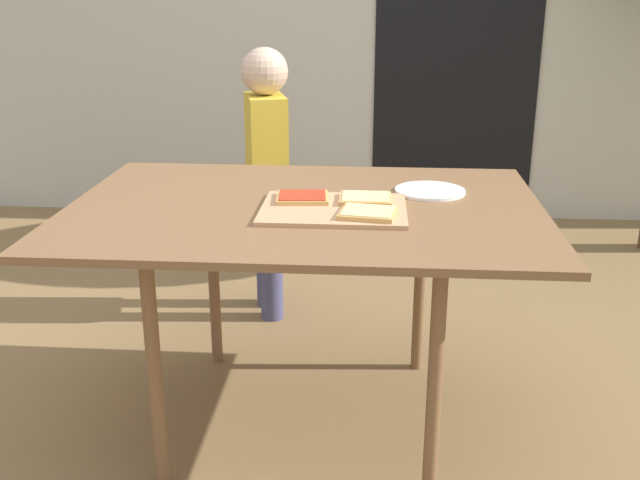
% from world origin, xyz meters
% --- Properties ---
extents(ground_plane, '(16.00, 16.00, 0.00)m').
position_xyz_m(ground_plane, '(0.00, 0.00, 0.00)').
color(ground_plane, olive).
extents(house_wall_back, '(8.00, 0.20, 2.40)m').
position_xyz_m(house_wall_back, '(0.00, 2.31, 1.20)').
color(house_wall_back, '#BCB7A8').
rests_on(house_wall_back, ground).
extents(house_door, '(0.90, 0.02, 2.00)m').
position_xyz_m(house_door, '(0.63, 2.21, 1.00)').
color(house_door, black).
rests_on(house_door, ground).
extents(dining_table, '(1.34, 0.96, 0.70)m').
position_xyz_m(dining_table, '(0.00, 0.00, 0.65)').
color(dining_table, brown).
rests_on(dining_table, ground).
extents(cutting_board, '(0.40, 0.31, 0.01)m').
position_xyz_m(cutting_board, '(0.08, -0.06, 0.71)').
color(cutting_board, tan).
rests_on(cutting_board, dining_table).
extents(pizza_slice_near_right, '(0.16, 0.15, 0.02)m').
position_xyz_m(pizza_slice_near_right, '(0.18, -0.13, 0.72)').
color(pizza_slice_near_right, tan).
rests_on(pizza_slice_near_right, cutting_board).
extents(pizza_slice_far_right, '(0.15, 0.13, 0.02)m').
position_xyz_m(pizza_slice_far_right, '(0.17, 0.01, 0.72)').
color(pizza_slice_far_right, tan).
rests_on(pizza_slice_far_right, cutting_board).
extents(pizza_slice_far_left, '(0.16, 0.14, 0.02)m').
position_xyz_m(pizza_slice_far_left, '(-0.01, 0.01, 0.72)').
color(pizza_slice_far_left, tan).
rests_on(pizza_slice_far_left, cutting_board).
extents(plate_white_right, '(0.21, 0.21, 0.01)m').
position_xyz_m(plate_white_right, '(0.36, 0.16, 0.71)').
color(plate_white_right, white).
rests_on(plate_white_right, dining_table).
extents(child_left, '(0.20, 0.27, 1.07)m').
position_xyz_m(child_left, '(-0.23, 0.80, 0.62)').
color(child_left, '#484A70').
rests_on(child_left, ground).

